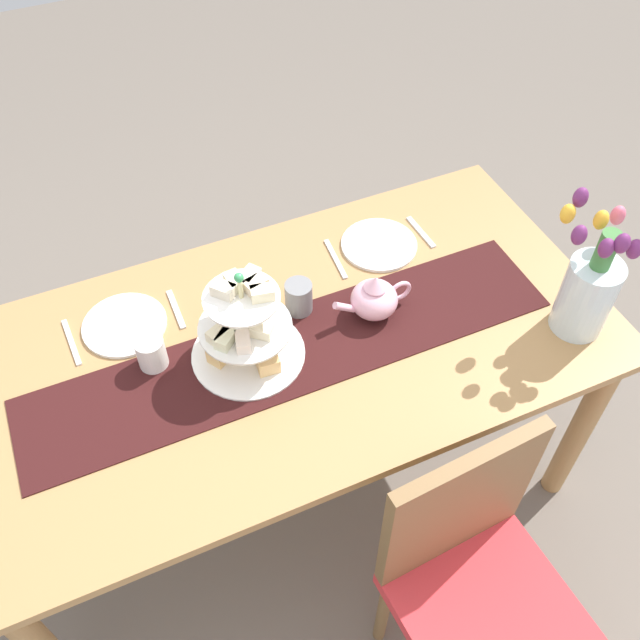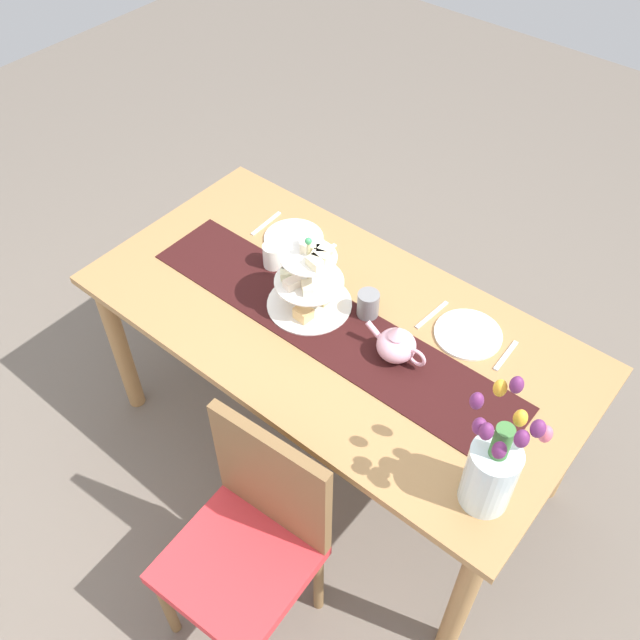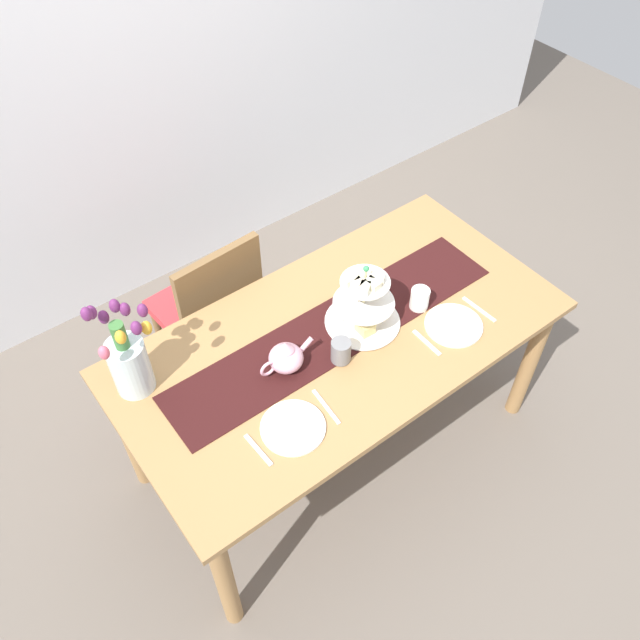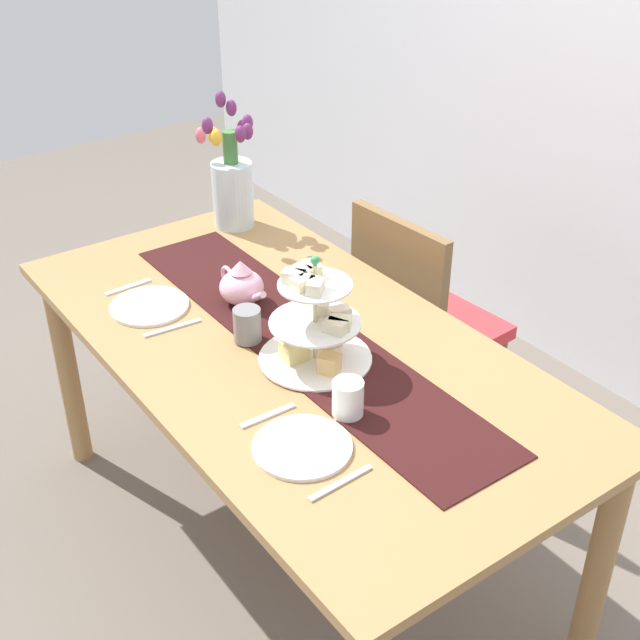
# 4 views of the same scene
# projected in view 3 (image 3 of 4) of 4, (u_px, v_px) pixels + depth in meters

# --- Properties ---
(ground_plane) EXTENTS (8.00, 8.00, 0.00)m
(ground_plane) POSITION_uv_depth(u_px,v_px,m) (336.00, 441.00, 3.15)
(ground_plane) COLOR #6B6056
(room_wall_rear) EXTENTS (6.00, 0.08, 2.60)m
(room_wall_rear) POSITION_uv_depth(u_px,v_px,m) (132.00, 55.00, 3.00)
(room_wall_rear) COLOR silver
(room_wall_rear) RESTS_ON ground_plane
(dining_table) EXTENTS (1.77, 0.90, 0.78)m
(dining_table) POSITION_uv_depth(u_px,v_px,m) (339.00, 353.00, 2.65)
(dining_table) COLOR #A37747
(dining_table) RESTS_ON ground_plane
(chair_left) EXTENTS (0.45, 0.45, 0.91)m
(chair_left) POSITION_uv_depth(u_px,v_px,m) (211.00, 307.00, 3.04)
(chair_left) COLOR brown
(chair_left) RESTS_ON ground_plane
(table_runner) EXTENTS (1.45, 0.29, 0.00)m
(table_runner) POSITION_uv_depth(u_px,v_px,m) (335.00, 330.00, 2.58)
(table_runner) COLOR black
(table_runner) RESTS_ON dining_table
(tiered_cake_stand) EXTENTS (0.30, 0.30, 0.30)m
(tiered_cake_stand) POSITION_uv_depth(u_px,v_px,m) (364.00, 304.00, 2.53)
(tiered_cake_stand) COLOR beige
(tiered_cake_stand) RESTS_ON table_runner
(teapot) EXTENTS (0.24, 0.13, 0.14)m
(teapot) POSITION_uv_depth(u_px,v_px,m) (286.00, 357.00, 2.42)
(teapot) COLOR #E5A8BC
(teapot) RESTS_ON table_runner
(tulip_vase) EXTENTS (0.21, 0.19, 0.45)m
(tulip_vase) POSITION_uv_depth(u_px,v_px,m) (128.00, 359.00, 2.29)
(tulip_vase) COLOR silver
(tulip_vase) RESTS_ON dining_table
(dinner_plate_left) EXTENTS (0.23, 0.23, 0.01)m
(dinner_plate_left) POSITION_uv_depth(u_px,v_px,m) (293.00, 428.00, 2.28)
(dinner_plate_left) COLOR white
(dinner_plate_left) RESTS_ON dining_table
(fork_left) EXTENTS (0.02, 0.15, 0.01)m
(fork_left) POSITION_uv_depth(u_px,v_px,m) (258.00, 450.00, 2.23)
(fork_left) COLOR silver
(fork_left) RESTS_ON dining_table
(knife_left) EXTENTS (0.03, 0.17, 0.01)m
(knife_left) POSITION_uv_depth(u_px,v_px,m) (326.00, 407.00, 2.34)
(knife_left) COLOR silver
(knife_left) RESTS_ON dining_table
(dinner_plate_right) EXTENTS (0.23, 0.23, 0.01)m
(dinner_plate_right) POSITION_uv_depth(u_px,v_px,m) (454.00, 325.00, 2.60)
(dinner_plate_right) COLOR white
(dinner_plate_right) RESTS_ON dining_table
(fork_right) EXTENTS (0.02, 0.15, 0.01)m
(fork_right) POSITION_uv_depth(u_px,v_px,m) (427.00, 343.00, 2.54)
(fork_right) COLOR silver
(fork_right) RESTS_ON dining_table
(knife_right) EXTENTS (0.02, 0.17, 0.01)m
(knife_right) POSITION_uv_depth(u_px,v_px,m) (479.00, 309.00, 2.66)
(knife_right) COLOR silver
(knife_right) RESTS_ON dining_table
(mug_grey) EXTENTS (0.08, 0.08, 0.09)m
(mug_grey) POSITION_uv_depth(u_px,v_px,m) (341.00, 351.00, 2.45)
(mug_grey) COLOR slate
(mug_grey) RESTS_ON table_runner
(mug_white_text) EXTENTS (0.08, 0.08, 0.09)m
(mug_white_text) POSITION_uv_depth(u_px,v_px,m) (420.00, 299.00, 2.63)
(mug_white_text) COLOR white
(mug_white_text) RESTS_ON dining_table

